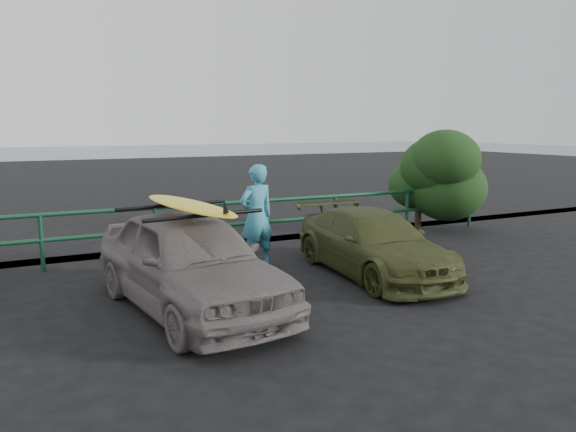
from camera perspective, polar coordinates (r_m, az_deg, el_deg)
name	(u,v)px	position (r m, az deg, el deg)	size (l,w,h in m)	color
ground	(337,337)	(7.00, 5.02, -12.12)	(80.00, 80.00, 0.00)	black
ocean	(42,150)	(65.68, -23.70, 6.15)	(200.00, 200.00, 0.00)	slate
guardrail	(206,228)	(11.27, -8.36, -1.25)	(14.00, 0.08, 1.04)	#124228
shrub_right	(395,186)	(13.97, 10.77, 3.03)	(3.20, 2.40, 2.18)	#1B3B15
sedan	(190,261)	(7.86, -9.96, -4.57)	(1.63, 4.05, 1.38)	slate
olive_vehicle	(373,243)	(9.75, 8.65, -2.74)	(1.52, 3.75, 1.09)	#3D431D
man	(257,216)	(10.13, -3.21, 0.02)	(0.68, 0.45, 1.86)	teal
roof_rack	(188,210)	(7.72, -10.10, 0.61)	(1.65, 1.16, 0.06)	black
surfboard	(188,205)	(7.71, -10.12, 1.10)	(0.55, 2.66, 0.08)	yellow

